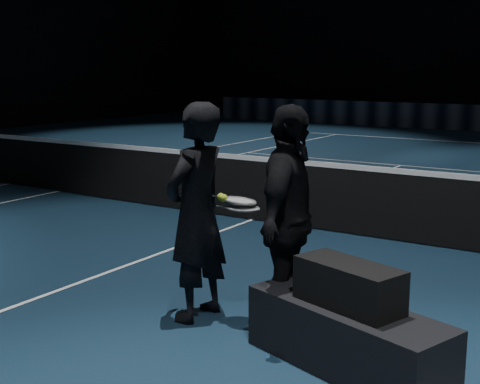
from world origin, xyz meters
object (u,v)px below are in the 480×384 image
object	(u,v)px
player_bench	(347,338)
player_b	(288,221)
player_a	(196,213)
racket_upper	(240,201)
tennis_balls	(223,196)
racket_lower	(244,208)
racket_bag	(349,285)

from	to	relation	value
player_bench	player_b	world-z (taller)	player_b
player_a	racket_upper	bearing A→B (deg)	106.26
player_bench	racket_upper	bearing A→B (deg)	-178.11
tennis_balls	racket_upper	bearing A→B (deg)	22.76
player_b	racket_upper	size ratio (longest dim) A/B	2.85
player_a	racket_lower	size ratio (longest dim) A/B	2.85
racket_upper	player_a	bearing A→B (deg)	-178.29
player_bench	racket_upper	xyz separation A→B (m)	(-1.17, 0.34, 0.85)
player_b	racket_upper	world-z (taller)	player_b
player_a	player_b	xyz separation A→B (m)	(0.84, 0.14, 0.00)
player_bench	racket_lower	distance (m)	1.41
player_bench	racket_upper	world-z (taller)	racket_upper
racket_lower	tennis_balls	bearing A→B (deg)	178.53
racket_lower	player_a	bearing A→B (deg)	180.00
racket_bag	racket_lower	bearing A→B (deg)	-177.40
player_bench	player_b	bearing A→B (deg)	170.66
player_a	player_b	distance (m)	0.85
racket_lower	racket_upper	bearing A→B (deg)	141.34
racket_upper	tennis_balls	distance (m)	0.15
player_a	racket_bag	bearing A→B (deg)	82.56
racket_bag	racket_lower	size ratio (longest dim) A/B	1.21
player_b	racket_lower	world-z (taller)	player_b
player_b	racket_upper	xyz separation A→B (m)	(-0.45, -0.03, 0.13)
tennis_balls	racket_lower	bearing A→B (deg)	7.72
player_bench	racket_bag	size ratio (longest dim) A/B	2.00
racket_bag	player_b	bearing A→B (deg)	170.66
player_bench	racket_bag	bearing A→B (deg)	0.00
player_a	tennis_balls	xyz separation A→B (m)	(0.25, 0.05, 0.17)
racket_upper	racket_lower	bearing A→B (deg)	-42.66
player_a	racket_upper	size ratio (longest dim) A/B	2.85
racket_bag	racket_upper	world-z (taller)	racket_upper
player_bench	player_a	distance (m)	1.74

